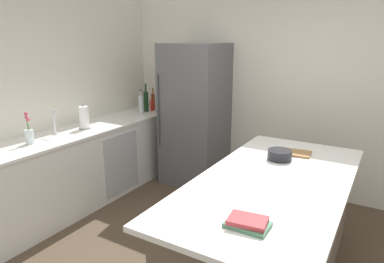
{
  "coord_description": "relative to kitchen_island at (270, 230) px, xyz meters",
  "views": [
    {
      "loc": [
        1.09,
        -2.15,
        1.99
      ],
      "look_at": [
        -0.76,
        0.96,
        1.0
      ],
      "focal_mm": 31.96,
      "sensor_mm": 36.0,
      "label": 1
    }
  ],
  "objects": [
    {
      "name": "cookbook_stack",
      "position": [
        0.09,
        -0.77,
        0.48
      ],
      "size": [
        0.25,
        0.19,
        0.05
      ],
      "color": "#4C7F60",
      "rests_on": "kitchen_island"
    },
    {
      "name": "kitchen_island",
      "position": [
        0.0,
        0.0,
        0.0
      ],
      "size": [
        1.09,
        2.28,
        0.92
      ],
      "color": "brown",
      "rests_on": "ground_plane"
    },
    {
      "name": "flower_vase",
      "position": [
        -2.45,
        -0.42,
        0.57
      ],
      "size": [
        0.09,
        0.09,
        0.34
      ],
      "color": "silver",
      "rests_on": "counter_run_left"
    },
    {
      "name": "refrigerator",
      "position": [
        -1.6,
        1.52,
        0.5
      ],
      "size": [
        0.78,
        0.76,
        1.93
      ],
      "color": "#56565B",
      "rests_on": "ground_plane"
    },
    {
      "name": "vinegar_bottle",
      "position": [
        -2.44,
        1.68,
        0.59
      ],
      "size": [
        0.05,
        0.05,
        0.33
      ],
      "color": "#994C23",
      "rests_on": "counter_run_left"
    },
    {
      "name": "wall_left",
      "position": [
        -2.82,
        -0.32,
        0.84
      ],
      "size": [
        0.1,
        6.0,
        2.6
      ],
      "primitive_type": "cube",
      "color": "silver",
      "rests_on": "ground_plane"
    },
    {
      "name": "soda_bottle",
      "position": [
        -2.45,
        1.4,
        0.6
      ],
      "size": [
        0.07,
        0.07,
        0.33
      ],
      "color": "silver",
      "rests_on": "counter_run_left"
    },
    {
      "name": "hot_sauce_bottle",
      "position": [
        -2.38,
        1.58,
        0.56
      ],
      "size": [
        0.05,
        0.05,
        0.25
      ],
      "color": "red",
      "rests_on": "counter_run_left"
    },
    {
      "name": "wall_rear",
      "position": [
        -0.37,
        1.93,
        0.84
      ],
      "size": [
        6.0,
        0.1,
        2.6
      ],
      "primitive_type": "cube",
      "color": "silver",
      "rests_on": "ground_plane"
    },
    {
      "name": "wine_bottle",
      "position": [
        -2.43,
        1.49,
        0.63
      ],
      "size": [
        0.07,
        0.07,
        0.41
      ],
      "color": "#19381E",
      "rests_on": "counter_run_left"
    },
    {
      "name": "cutting_board",
      "position": [
        -0.01,
        0.7,
        0.46
      ],
      "size": [
        0.31,
        0.24,
        0.02
      ],
      "color": "#9E7042",
      "rests_on": "kitchen_island"
    },
    {
      "name": "mixing_bowl",
      "position": [
        -0.09,
        0.46,
        0.5
      ],
      "size": [
        0.22,
        0.22,
        0.09
      ],
      "color": "black",
      "rests_on": "kitchen_island"
    },
    {
      "name": "paper_towel_roll",
      "position": [
        -2.43,
        0.3,
        0.6
      ],
      "size": [
        0.14,
        0.14,
        0.31
      ],
      "color": "gray",
      "rests_on": "counter_run_left"
    },
    {
      "name": "counter_run_left",
      "position": [
        -2.45,
        0.19,
        0.0
      ],
      "size": [
        0.66,
        3.21,
        0.93
      ],
      "color": "silver",
      "rests_on": "ground_plane"
    },
    {
      "name": "sink_faucet",
      "position": [
        -2.5,
        -0.06,
        0.63
      ],
      "size": [
        0.15,
        0.05,
        0.3
      ],
      "color": "silver",
      "rests_on": "counter_run_left"
    }
  ]
}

